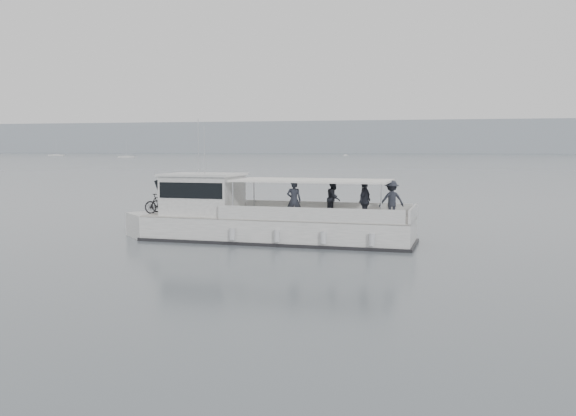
# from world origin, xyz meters

# --- Properties ---
(ground) EXTENTS (1400.00, 1400.00, 0.00)m
(ground) POSITION_xyz_m (0.00, 0.00, 0.00)
(ground) COLOR #576067
(ground) RESTS_ON ground
(headland) EXTENTS (1400.00, 90.00, 28.00)m
(headland) POSITION_xyz_m (0.00, 560.00, 14.00)
(headland) COLOR #939EA8
(headland) RESTS_ON ground
(tour_boat) EXTENTS (14.62, 4.24, 6.10)m
(tour_boat) POSITION_xyz_m (-0.14, -1.73, 1.00)
(tour_boat) COLOR white
(tour_boat) RESTS_ON ground
(moored_fleet) EXTENTS (374.39, 317.46, 10.34)m
(moored_fleet) POSITION_xyz_m (-73.16, 186.48, 0.36)
(moored_fleet) COLOR white
(moored_fleet) RESTS_ON ground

